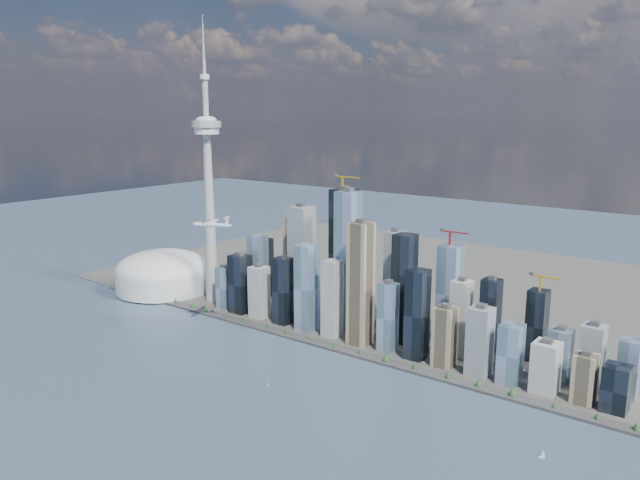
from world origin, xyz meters
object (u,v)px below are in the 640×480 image
Objects in this scene: sailboat_west at (268,384)px; sailboat_east at (542,455)px; airplane at (212,224)px; needle_tower at (209,186)px; dome_stadium at (163,273)px.

sailboat_east is (368.64, 45.99, 0.34)m from sailboat_west.
needle_tower is at bearing 114.88° from airplane.
dome_stadium is 3.08× the size of airplane.
sailboat_west is 0.89× the size of sailboat_east.
needle_tower is 253.94m from airplane.
airplane is 269.17m from sailboat_west.
needle_tower reaches higher than airplane.
sailboat_west is at bearing -23.91° from dome_stadium.
airplane reaches higher than sailboat_east.
sailboat_east is at bearing 21.74° from sailboat_west.
needle_tower reaches higher than sailboat_east.
airplane reaches higher than sailboat_west.
sailboat_west is at bearing 164.34° from sailboat_east.
dome_stadium is (-140.00, -10.00, -196.40)m from needle_tower.
sailboat_west is at bearing -32.89° from needle_tower.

